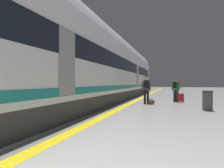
{
  "coord_description": "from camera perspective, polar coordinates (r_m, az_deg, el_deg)",
  "views": [
    {
      "loc": [
        1.56,
        0.04,
        1.27
      ],
      "look_at": [
        -0.48,
        6.39,
        1.23
      ],
      "focal_mm": 30.14,
      "sensor_mm": 36.0,
      "label": 1
    }
  ],
  "objects": [
    {
      "name": "suitcase_far",
      "position": [
        13.09,
        20.13,
        -3.86
      ],
      "size": [
        0.41,
        0.28,
        0.96
      ],
      "color": "#A51E1E",
      "rests_on": "ground"
    },
    {
      "name": "passenger_mid",
      "position": [
        14.01,
        18.88,
        -0.91
      ],
      "size": [
        0.51,
        0.33,
        1.63
      ],
      "color": "black",
      "rests_on": "ground"
    },
    {
      "name": "waste_bin",
      "position": [
        9.73,
        27.0,
        -4.49
      ],
      "size": [
        0.46,
        0.46,
        0.91
      ],
      "color": "#4C4C51",
      "rests_on": "ground"
    },
    {
      "name": "safety_line_strip",
      "position": [
        10.33,
        3.9,
        -6.7
      ],
      "size": [
        0.36,
        80.0,
        0.01
      ],
      "primitive_type": "cube",
      "color": "yellow",
      "rests_on": "ground"
    },
    {
      "name": "high_speed_train",
      "position": [
        11.35,
        -5.65,
        6.58
      ],
      "size": [
        2.94,
        34.97,
        4.97
      ],
      "color": "#38383D",
      "rests_on": "ground"
    },
    {
      "name": "tactile_edge_band",
      "position": [
        10.41,
        2.35,
        -6.66
      ],
      "size": [
        0.54,
        80.0,
        0.01
      ],
      "primitive_type": "cube",
      "color": "slate",
      "rests_on": "ground"
    },
    {
      "name": "duffel_bag_near",
      "position": [
        11.37,
        11.8,
        -5.31
      ],
      "size": [
        0.44,
        0.26,
        0.36
      ],
      "color": "brown",
      "rests_on": "ground"
    },
    {
      "name": "passenger_near",
      "position": [
        11.61,
        10.38,
        -0.95
      ],
      "size": [
        0.53,
        0.36,
        1.7
      ],
      "color": "black",
      "rests_on": "ground"
    },
    {
      "name": "passenger_far",
      "position": [
        13.34,
        18.68,
        -1.05
      ],
      "size": [
        0.48,
        0.38,
        1.6
      ],
      "color": "#383842",
      "rests_on": "ground"
    },
    {
      "name": "duffel_bag_mid",
      "position": [
        13.94,
        20.21,
        -4.28
      ],
      "size": [
        0.44,
        0.26,
        0.36
      ],
      "color": "navy",
      "rests_on": "ground"
    }
  ]
}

